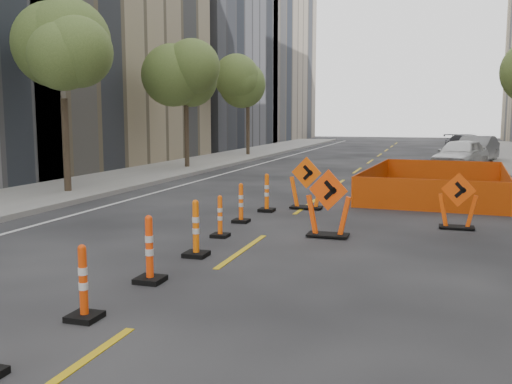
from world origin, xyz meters
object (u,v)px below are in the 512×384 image
(channelizer_7, at_px, (241,203))
(chevron_sign_left, at_px, (307,183))
(channelizer_3, at_px, (83,282))
(parked_car_near, at_px, (460,155))
(channelizer_6, at_px, (220,216))
(chevron_sign_right, at_px, (458,201))
(channelizer_4, at_px, (149,249))
(channelizer_8, at_px, (267,193))
(parked_car_mid, at_px, (476,150))
(parked_car_far, at_px, (468,145))
(chevron_sign_center, at_px, (328,203))
(channelizer_5, at_px, (196,228))

(channelizer_7, distance_m, chevron_sign_left, 2.88)
(channelizer_3, distance_m, channelizer_7, 7.30)
(channelizer_7, relative_size, parked_car_near, 0.21)
(channelizer_6, height_order, chevron_sign_left, chevron_sign_left)
(channelizer_6, relative_size, chevron_sign_right, 0.70)
(channelizer_3, xyz_separation_m, chevron_sign_right, (4.98, 8.07, 0.17))
(channelizer_4, height_order, channelizer_8, channelizer_4)
(parked_car_mid, relative_size, parked_car_far, 0.96)
(channelizer_6, bearing_deg, channelizer_7, 93.90)
(chevron_sign_center, relative_size, parked_car_mid, 0.32)
(channelizer_4, bearing_deg, channelizer_8, 91.04)
(chevron_sign_right, xyz_separation_m, parked_car_near, (0.67, 15.52, 0.12))
(channelizer_6, distance_m, parked_car_far, 31.61)
(chevron_sign_right, bearing_deg, parked_car_near, 105.03)
(chevron_sign_left, xyz_separation_m, parked_car_mid, (5.86, 19.00, 0.02))
(chevron_sign_right, bearing_deg, chevron_sign_center, -129.05)
(channelizer_7, xyz_separation_m, chevron_sign_right, (5.26, 0.77, 0.18))
(channelizer_8, distance_m, parked_car_near, 15.57)
(chevron_sign_right, distance_m, parked_car_near, 15.53)
(channelizer_7, bearing_deg, parked_car_mid, 72.09)
(chevron_sign_center, bearing_deg, channelizer_8, 140.91)
(channelizer_3, distance_m, channelizer_4, 1.82)
(channelizer_5, bearing_deg, channelizer_7, 95.04)
(channelizer_5, distance_m, parked_car_mid, 26.15)
(chevron_sign_center, bearing_deg, channelizer_4, -103.41)
(channelizer_5, relative_size, chevron_sign_right, 0.82)
(chevron_sign_right, xyz_separation_m, parked_car_far, (1.70, 28.27, 0.04))
(channelizer_8, bearing_deg, channelizer_5, -88.25)
(channelizer_3, distance_m, chevron_sign_right, 9.48)
(chevron_sign_center, xyz_separation_m, parked_car_near, (3.49, 17.37, 0.04))
(chevron_sign_left, xyz_separation_m, parked_car_near, (4.79, 13.65, 0.04))
(channelizer_3, bearing_deg, chevron_sign_center, 70.73)
(parked_car_near, xyz_separation_m, parked_car_mid, (1.06, 5.35, -0.02))
(chevron_sign_right, bearing_deg, channelizer_7, -154.16)
(chevron_sign_center, distance_m, chevron_sign_right, 3.37)
(channelizer_5, distance_m, chevron_sign_right, 6.62)
(channelizer_6, height_order, parked_car_mid, parked_car_mid)
(channelizer_6, bearing_deg, parked_car_near, 72.23)
(channelizer_4, xyz_separation_m, parked_car_near, (5.64, 21.76, 0.25))
(channelizer_4, bearing_deg, parked_car_far, 79.06)
(chevron_sign_left, relative_size, chevron_sign_right, 1.12)
(channelizer_7, relative_size, chevron_sign_center, 0.66)
(channelizer_6, bearing_deg, parked_car_mid, 73.68)
(channelizer_5, height_order, channelizer_8, channelizer_5)
(channelizer_7, bearing_deg, channelizer_5, -84.96)
(parked_car_mid, bearing_deg, channelizer_7, -91.38)
(channelizer_3, bearing_deg, parked_car_near, 76.51)
(channelizer_8, relative_size, parked_car_mid, 0.23)
(chevron_sign_right, bearing_deg, channelizer_5, -120.66)
(chevron_sign_center, xyz_separation_m, chevron_sign_right, (2.81, 1.86, -0.08))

